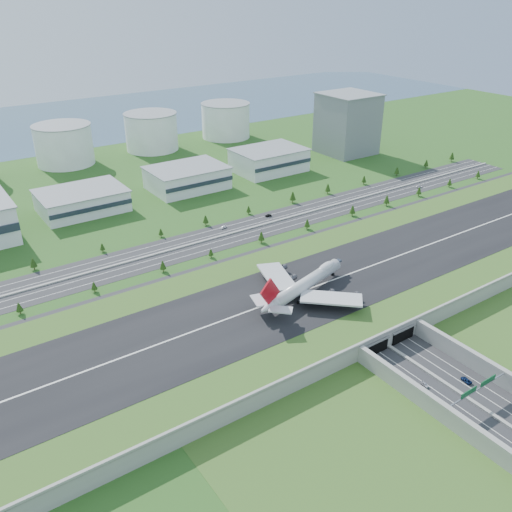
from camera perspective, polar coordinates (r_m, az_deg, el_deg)
ground at (r=284.54m, az=6.46°, el=-4.54°), size 1200.00×1200.00×0.00m
airfield_deck at (r=282.37m, az=6.51°, el=-3.83°), size 520.00×100.00×9.20m
underpass_road at (r=232.01m, az=23.04°, el=-14.09°), size 38.80×120.40×8.00m
sign_gantry_near at (r=231.44m, az=22.30°, el=-12.91°), size 38.70×0.70×9.80m
north_expressway at (r=352.68m, az=-3.54°, el=2.09°), size 560.00×36.00×0.12m
tree_row at (r=377.41m, az=2.85°, el=4.55°), size 502.57×48.57×8.41m
hangar_mid_a at (r=409.65m, az=-17.85°, el=5.54°), size 58.00×42.00×15.00m
hangar_mid_b at (r=438.43m, az=-7.26°, el=8.15°), size 58.00×42.00×17.00m
hangar_mid_c at (r=477.89m, az=1.36°, el=10.05°), size 58.00×42.00×19.00m
office_tower at (r=536.07m, az=9.58°, el=13.54°), size 46.00×46.00×55.00m
fuel_tank_b at (r=523.79m, az=-19.56°, el=10.95°), size 50.00×50.00×35.00m
fuel_tank_c at (r=550.72m, az=-10.94°, el=12.71°), size 50.00×50.00×35.00m
fuel_tank_d at (r=588.79m, az=-3.20°, el=14.04°), size 50.00×50.00×35.00m
bay_water at (r=696.59m, az=-20.64°, el=12.95°), size 1200.00×260.00×0.06m
boeing_747 at (r=269.34m, az=5.17°, el=-2.96°), size 66.66×62.18×21.08m
car_0 at (r=237.20m, az=17.34°, el=-12.77°), size 2.24×4.36×1.42m
car_2 at (r=244.88m, az=21.25°, el=-12.08°), size 3.10×5.34×1.40m
car_5 at (r=382.29m, az=1.30°, el=4.29°), size 4.77×2.21×1.51m
car_6 at (r=457.23m, az=16.86°, el=6.97°), size 5.16×2.50×1.41m
car_7 at (r=364.07m, az=-3.47°, el=3.05°), size 5.44×3.20×1.48m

